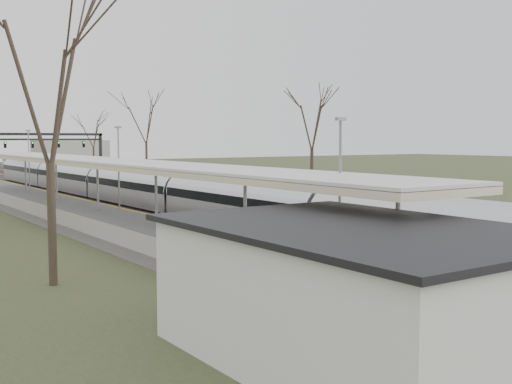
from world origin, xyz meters
The scene contains 9 objects.
track_bed centered at (0.26, 55.00, 0.06)m, with size 24.00×160.00×0.22m.
platform centered at (-9.05, 37.50, 0.50)m, with size 3.50×69.00×1.00m, color #9E9B93.
canopy centered at (-9.05, 32.99, 3.93)m, with size 4.10×50.00×3.11m.
station_building centered at (-12.50, 8.00, 1.60)m, with size 6.00×9.00×3.20m, color silver.
signal_gantry centered at (0.29, 84.99, 4.91)m, with size 21.00×0.59×6.08m.
tree_west_near centered at (-16.00, 20.00, 7.29)m, with size 5.00×5.00×10.30m.
tree_east_far centered at (14.00, 42.00, 7.29)m, with size 5.00×5.00×10.30m.
train_near centered at (-2.50, 42.92, 1.48)m, with size 2.62×75.21×3.05m.
train_far centered at (4.50, 89.14, 1.48)m, with size 2.62×45.21×3.05m.
Camera 1 is at (-22.80, -2.84, 5.32)m, focal length 45.00 mm.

